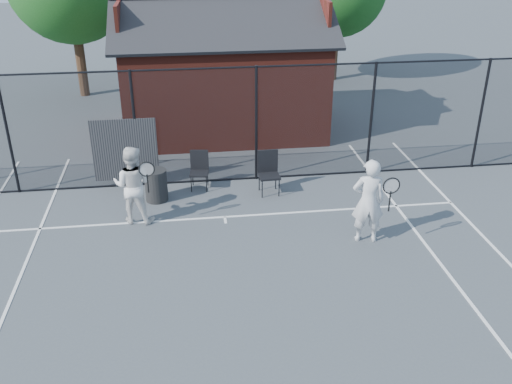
{
  "coord_description": "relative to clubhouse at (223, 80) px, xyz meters",
  "views": [
    {
      "loc": [
        -0.82,
        -8.52,
        6.3
      ],
      "look_at": [
        0.59,
        1.99,
        1.1
      ],
      "focal_mm": 40.0,
      "sensor_mm": 36.0,
      "label": 1
    }
  ],
  "objects": [
    {
      "name": "ground",
      "position": [
        -0.5,
        -9.0,
        -1.61
      ],
      "size": [
        80.0,
        80.0,
        0.0
      ],
      "primitive_type": "plane",
      "color": "#454A4F",
      "rests_on": "ground"
    },
    {
      "name": "fence",
      "position": [
        -0.8,
        -4.0,
        -0.16
      ],
      "size": [
        22.04,
        3.0,
        3.0
      ],
      "color": "black",
      "rests_on": "ground"
    },
    {
      "name": "court_lines",
      "position": [
        -0.5,
        -10.32,
        -1.6
      ],
      "size": [
        11.02,
        18.0,
        0.01
      ],
      "color": "white",
      "rests_on": "ground"
    },
    {
      "name": "chair_left",
      "position": [
        0.7,
        -4.9,
        -1.08
      ],
      "size": [
        0.52,
        0.54,
        1.06
      ],
      "primitive_type": "cube",
      "rotation": [
        0.0,
        0.0,
        0.03
      ],
      "color": "black",
      "rests_on": "ground"
    },
    {
      "name": "chair_right",
      "position": [
        -1.0,
        -4.4,
        -1.13
      ],
      "size": [
        0.52,
        0.53,
        0.95
      ],
      "primitive_type": "cube",
      "rotation": [
        0.0,
        0.0,
        -0.13
      ],
      "color": "black",
      "rests_on": "ground"
    },
    {
      "name": "player_back",
      "position": [
        -2.51,
        -5.88,
        -0.71
      ],
      "size": [
        1.04,
        0.86,
        1.79
      ],
      "color": "silver",
      "rests_on": "ground"
    },
    {
      "name": "waste_bin",
      "position": [
        -2.06,
        -4.9,
        -1.21
      ],
      "size": [
        0.62,
        0.62,
        0.79
      ],
      "primitive_type": "cylinder",
      "rotation": [
        0.0,
        0.0,
        0.16
      ],
      "color": "black",
      "rests_on": "ground"
    },
    {
      "name": "player_front",
      "position": [
        2.39,
        -7.4,
        -0.67
      ],
      "size": [
        0.86,
        0.66,
        1.86
      ],
      "color": "silver",
      "rests_on": "ground"
    },
    {
      "name": "clubhouse",
      "position": [
        0.0,
        0.0,
        0.0
      ],
      "size": [
        6.5,
        4.36,
        4.19
      ],
      "color": "#5F2016",
      "rests_on": "ground"
    }
  ]
}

